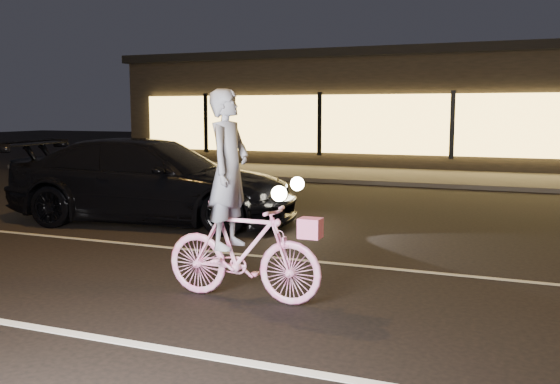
% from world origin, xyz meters
% --- Properties ---
extents(ground, '(90.00, 90.00, 0.00)m').
position_xyz_m(ground, '(0.00, 0.00, 0.00)').
color(ground, black).
rests_on(ground, ground).
extents(lane_stripe_near, '(60.00, 0.12, 0.01)m').
position_xyz_m(lane_stripe_near, '(0.00, -1.50, 0.00)').
color(lane_stripe_near, silver).
rests_on(lane_stripe_near, ground).
extents(lane_stripe_far, '(60.00, 0.10, 0.01)m').
position_xyz_m(lane_stripe_far, '(0.00, 2.00, 0.00)').
color(lane_stripe_far, gray).
rests_on(lane_stripe_far, ground).
extents(sidewalk, '(30.00, 4.00, 0.12)m').
position_xyz_m(sidewalk, '(0.00, 13.00, 0.06)').
color(sidewalk, '#383533').
rests_on(sidewalk, ground).
extents(storefront, '(25.40, 8.42, 4.20)m').
position_xyz_m(storefront, '(0.00, 18.97, 2.15)').
color(storefront, black).
rests_on(storefront, ground).
extents(cyclist, '(1.83, 0.63, 2.30)m').
position_xyz_m(cyclist, '(-0.48, 0.06, 0.82)').
color(cyclist, '#FC31A2').
rests_on(cyclist, ground).
extents(sedan, '(5.61, 2.94, 1.55)m').
position_xyz_m(sedan, '(-4.03, 3.77, 0.78)').
color(sedan, black).
rests_on(sedan, ground).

